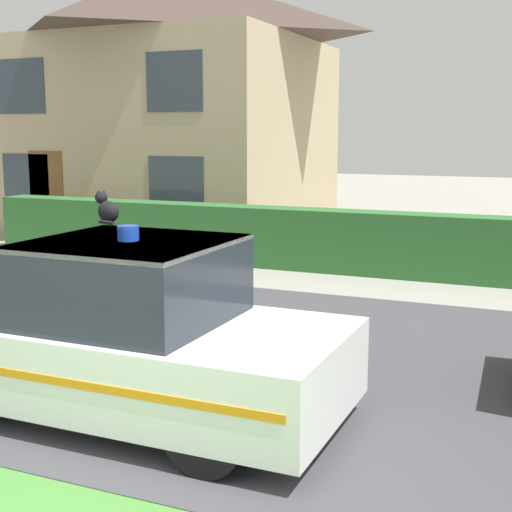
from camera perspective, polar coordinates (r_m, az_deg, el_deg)
The scene contains 5 objects.
road_strip at distance 8.25m, azimuth 0.96°, elevation -8.10°, with size 28.00×6.66×0.01m, color #424247.
garden_hedge at distance 13.17m, azimuth 7.16°, elevation 1.16°, with size 15.46×0.67×1.14m, color #2D662D.
police_car at distance 6.62m, azimuth -10.49°, elevation -6.26°, with size 4.13×1.86×1.73m.
cat at distance 6.62m, azimuth -11.86°, elevation 3.68°, with size 0.30×0.26×0.29m.
house_left at distance 19.96m, azimuth -7.12°, elevation 12.54°, with size 8.07×6.95×6.86m.
Camera 1 is at (2.98, -2.63, 2.56)m, focal length 50.00 mm.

